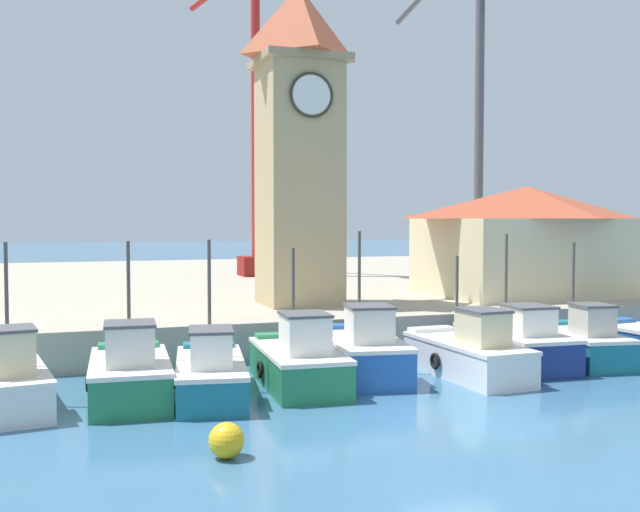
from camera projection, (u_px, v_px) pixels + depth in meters
name	position (u px, v px, depth m)	size (l,w,h in m)	color
ground_plane	(464.00, 423.00, 17.88)	(300.00, 300.00, 0.00)	#386689
quay_wharf	(221.00, 289.00, 45.00)	(120.00, 40.00, 1.37)	#A89E89
fishing_boat_far_left	(10.00, 382.00, 18.97)	(2.32, 4.42, 4.29)	silver
fishing_boat_left_outer	(130.00, 374.00, 19.97)	(2.37, 4.65, 4.28)	#237A4C
fishing_boat_left_inner	(210.00, 373.00, 20.38)	(2.61, 5.14, 4.31)	#196B7F
fishing_boat_mid_left	(299.00, 361.00, 21.67)	(2.38, 4.94, 4.02)	#237A4C
fishing_boat_center	(364.00, 352.00, 22.97)	(2.88, 5.00, 4.50)	#2356A8
fishing_boat_mid_right	(468.00, 353.00, 23.08)	(2.11, 5.00, 3.73)	silver
fishing_boat_right_inner	(515.00, 344.00, 24.78)	(2.44, 5.01, 4.38)	navy
fishing_boat_right_outer	(581.00, 343.00, 25.20)	(2.37, 4.40, 4.09)	#196B7F
clock_tower	(299.00, 137.00, 30.39)	(3.50, 3.50, 14.50)	tan
warehouse_right	(527.00, 239.00, 34.70)	(9.17, 7.16, 5.03)	beige
port_crane_near	(255.00, 147.00, 46.05)	(4.25, 7.43, 20.41)	maroon
port_crane_far	(476.00, 143.00, 45.82)	(2.87, 10.06, 20.94)	#353539
mooring_buoy	(226.00, 440.00, 15.22)	(0.74, 0.74, 0.74)	gold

